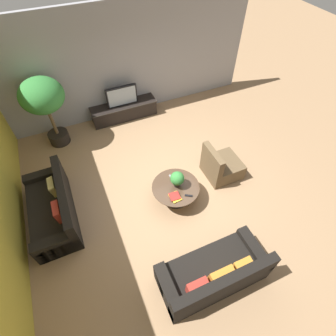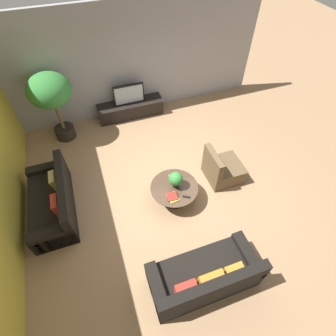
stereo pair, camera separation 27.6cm
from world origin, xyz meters
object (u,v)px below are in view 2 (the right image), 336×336
television (129,94)px  couch_by_wall (53,202)px  media_console (131,109)px  couch_near_entry (205,277)px  armchair_wicker (222,169)px  coffee_table (174,191)px  potted_palm_tall (51,95)px  potted_plant_tabletop (176,179)px

television → couch_by_wall: (-2.34, -2.66, -0.45)m
media_console → couch_near_entry: (0.01, -5.13, 0.05)m
couch_near_entry → armchair_wicker: 2.54m
coffee_table → couch_by_wall: (-2.49, 0.59, -0.02)m
media_console → television: television is taller
couch_by_wall → media_console: bearing=138.7°
couch_near_entry → potted_palm_tall: size_ratio=1.01×
couch_by_wall → potted_palm_tall: 2.61m
armchair_wicker → potted_plant_tabletop: 1.31m
coffee_table → potted_plant_tabletop: size_ratio=2.64×
television → potted_palm_tall: size_ratio=0.46×
armchair_wicker → potted_palm_tall: potted_palm_tall is taller
television → couch_near_entry: bearing=-89.8°
television → coffee_table: size_ratio=0.84×
television → potted_plant_tabletop: (0.19, -3.23, -0.07)m
potted_palm_tall → couch_near_entry: bearing=-68.1°
coffee_table → couch_by_wall: couch_by_wall is taller
television → potted_plant_tabletop: 3.23m
couch_near_entry → armchair_wicker: armchair_wicker is taller
television → potted_plant_tabletop: bearing=-86.6°
coffee_table → couch_by_wall: bearing=166.8°
coffee_table → armchair_wicker: (1.28, 0.22, -0.03)m
couch_by_wall → potted_plant_tabletop: size_ratio=4.91×
armchair_wicker → potted_plant_tabletop: armchair_wicker is taller
couch_by_wall → couch_near_entry: same height
couch_by_wall → potted_plant_tabletop: bearing=77.4°
couch_by_wall → potted_palm_tall: bearing=169.9°
television → potted_plant_tabletop: size_ratio=2.23×
television → potted_palm_tall: bearing=-170.9°
television → potted_palm_tall: 2.04m
couch_near_entry → potted_plant_tabletop: 1.95m
armchair_wicker → potted_palm_tall: 4.45m
couch_near_entry → potted_plant_tabletop: size_ratio=4.83×
television → media_console: bearing=90.0°
television → armchair_wicker: (1.43, -3.03, -0.46)m
potted_palm_tall → coffee_table: bearing=-54.8°
coffee_table → potted_plant_tabletop: 0.36m
media_console → potted_palm_tall: 2.23m
media_console → potted_plant_tabletop: potted_plant_tabletop is taller
television → couch_near_entry: size_ratio=0.46×
media_console → armchair_wicker: size_ratio=2.21×
media_console → couch_near_entry: couch_near_entry is taller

